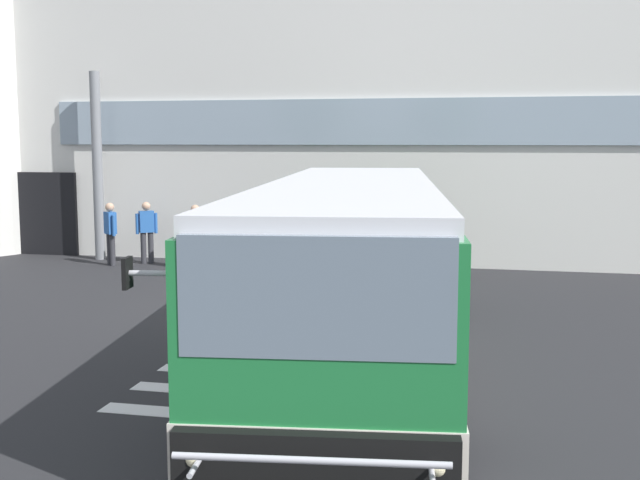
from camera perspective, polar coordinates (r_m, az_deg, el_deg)
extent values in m
cube|color=#232326|center=(15.87, -4.53, -4.99)|extent=(80.00, 90.00, 0.02)
cube|color=silver|center=(9.78, -3.45, -12.76)|extent=(4.40, 0.36, 0.01)
cube|color=silver|center=(10.60, -2.11, -11.14)|extent=(4.40, 0.36, 0.01)
cube|color=silver|center=(11.44, -0.97, -9.76)|extent=(4.40, 0.36, 0.01)
cube|color=silver|center=(12.28, 0.01, -8.56)|extent=(4.40, 0.36, 0.01)
cube|color=silver|center=(13.13, 0.85, -7.52)|extent=(4.40, 0.36, 0.01)
cube|color=silver|center=(27.22, 2.79, 8.24)|extent=(23.21, 12.00, 7.65)
cube|color=#56565B|center=(27.58, 2.84, 16.53)|extent=(23.41, 12.20, 0.30)
cube|color=black|center=(24.42, -18.89, 1.80)|extent=(1.80, 0.16, 2.40)
cube|color=#8C9EAD|center=(21.10, 2.74, 8.46)|extent=(17.21, 0.10, 1.20)
cylinder|color=slate|center=(22.92, -15.67, 5.09)|extent=(0.28, 0.28, 5.19)
cube|color=#1E7238|center=(12.55, 2.27, -1.58)|extent=(3.99, 12.01, 2.15)
cube|color=silver|center=(12.69, 2.25, -5.15)|extent=(4.04, 12.06, 0.55)
cube|color=silver|center=(12.42, 2.29, 3.78)|extent=(3.87, 11.80, 0.20)
cube|color=slate|center=(6.70, -0.28, -4.14)|extent=(2.35, 0.41, 1.05)
cube|color=slate|center=(12.78, 8.16, 0.78)|extent=(1.35, 10.51, 0.95)
cube|color=slate|center=(12.90, -3.41, 0.90)|extent=(1.35, 10.51, 0.95)
cube|color=black|center=(6.64, -0.28, -1.14)|extent=(2.15, 0.37, 0.28)
cube|color=black|center=(6.99, -0.38, -15.64)|extent=(2.46, 0.50, 0.52)
sphere|color=beige|center=(6.93, 8.39, -15.76)|extent=(0.18, 0.18, 0.18)
sphere|color=beige|center=(7.11, -8.96, -15.14)|extent=(0.18, 0.18, 0.18)
cylinder|color=#B7B7BF|center=(7.16, -12.13, -2.34)|extent=(0.40, 0.10, 0.05)
cube|color=black|center=(7.22, -13.65, -2.31)|extent=(0.06, 0.20, 0.28)
cylinder|color=black|center=(8.78, 8.67, -11.77)|extent=(0.42, 1.03, 1.00)
cylinder|color=black|center=(8.95, -6.84, -11.37)|extent=(0.42, 1.03, 1.00)
cylinder|color=black|center=(15.35, 7.16, -3.51)|extent=(0.42, 1.03, 1.00)
cylinder|color=black|center=(15.45, -1.60, -3.39)|extent=(0.42, 1.03, 1.00)
cylinder|color=black|center=(16.63, 7.01, -2.67)|extent=(0.42, 1.03, 1.00)
cylinder|color=black|center=(16.72, -1.07, -2.57)|extent=(0.42, 1.03, 1.00)
cylinder|color=#B7B7BF|center=(6.58, -0.71, -15.52)|extent=(2.24, 0.34, 0.06)
cylinder|color=#B7B7BF|center=(6.81, 8.01, -16.18)|extent=(0.11, 0.50, 0.05)
cylinder|color=#B7B7BF|center=(6.98, -8.82, -15.57)|extent=(0.11, 0.50, 0.05)
cylinder|color=#2D2D33|center=(21.83, -14.66, -0.69)|extent=(0.15, 0.15, 0.85)
cylinder|color=#2D2D33|center=(22.01, -14.84, -0.63)|extent=(0.15, 0.15, 0.85)
cube|color=#2659A5|center=(21.84, -14.81, 1.20)|extent=(0.43, 0.42, 0.58)
sphere|color=tan|center=(21.80, -14.85, 2.29)|extent=(0.23, 0.23, 0.23)
cylinder|color=#2659A5|center=(21.61, -14.57, 1.01)|extent=(0.09, 0.09, 0.55)
cylinder|color=#2659A5|center=(22.08, -15.04, 1.12)|extent=(0.09, 0.09, 0.55)
cylinder|color=#2D2D33|center=(22.04, -12.03, -0.54)|extent=(0.15, 0.15, 0.85)
cylinder|color=#2D2D33|center=(22.00, -12.54, -0.57)|extent=(0.15, 0.15, 0.85)
cube|color=#2659A5|center=(21.94, -12.33, 1.30)|extent=(0.44, 0.40, 0.58)
sphere|color=tan|center=(21.90, -12.36, 2.39)|extent=(0.23, 0.23, 0.23)
cylinder|color=#2659A5|center=(21.99, -11.69, 1.20)|extent=(0.09, 0.09, 0.55)
cylinder|color=#2659A5|center=(21.90, -12.97, 1.14)|extent=(0.09, 0.09, 0.55)
cube|color=black|center=(22.11, -12.41, 1.29)|extent=(0.35, 0.32, 0.44)
cylinder|color=#4C4233|center=(20.74, -8.84, -0.95)|extent=(0.15, 0.15, 0.85)
cylinder|color=#4C4233|center=(20.93, -8.92, -0.87)|extent=(0.15, 0.15, 0.85)
cube|color=#2659A5|center=(20.75, -8.92, 1.04)|extent=(0.38, 0.44, 0.58)
sphere|color=tan|center=(20.71, -8.94, 2.20)|extent=(0.23, 0.23, 0.23)
cylinder|color=#2659A5|center=(20.51, -8.81, 0.83)|extent=(0.09, 0.09, 0.55)
cylinder|color=#2659A5|center=(21.00, -9.02, 0.98)|extent=(0.09, 0.09, 0.55)
cylinder|color=yellow|center=(18.80, 5.31, -1.66)|extent=(0.18, 0.18, 0.90)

